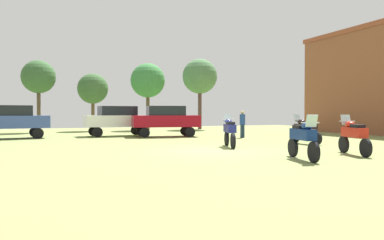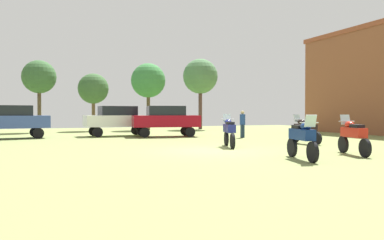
{
  "view_description": "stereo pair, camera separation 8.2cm",
  "coord_description": "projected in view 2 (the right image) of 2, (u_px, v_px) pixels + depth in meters",
  "views": [
    {
      "loc": [
        -6.55,
        -13.81,
        1.57
      ],
      "look_at": [
        1.96,
        6.65,
        1.15
      ],
      "focal_mm": 34.93,
      "sensor_mm": 36.0,
      "label": 1
    },
    {
      "loc": [
        -6.47,
        -13.84,
        1.57
      ],
      "look_at": [
        1.96,
        6.65,
        1.15
      ],
      "focal_mm": 34.93,
      "sensor_mm": 36.0,
      "label": 2
    }
  ],
  "objects": [
    {
      "name": "ground_plane",
      "position": [
        209.0,
        151.0,
        15.29
      ],
      "size": [
        44.0,
        52.0,
        0.02
      ],
      "color": "olive"
    },
    {
      "name": "motorcycle_2",
      "position": [
        302.0,
        138.0,
        12.34
      ],
      "size": [
        0.8,
        2.23,
        1.5
      ],
      "rotation": [
        0.0,
        0.0,
        2.88
      ],
      "color": "black",
      "rests_on": "ground"
    },
    {
      "name": "motorcycle_6",
      "position": [
        305.0,
        129.0,
        18.71
      ],
      "size": [
        0.62,
        2.21,
        1.47
      ],
      "rotation": [
        0.0,
        0.0,
        0.03
      ],
      "color": "black",
      "rests_on": "ground"
    },
    {
      "name": "motorcycle_7",
      "position": [
        353.0,
        135.0,
        13.79
      ],
      "size": [
        0.85,
        2.14,
        1.49
      ],
      "rotation": [
        0.0,
        0.0,
        -0.3
      ],
      "color": "black",
      "rests_on": "ground"
    },
    {
      "name": "motorcycle_8",
      "position": [
        229.0,
        131.0,
        16.93
      ],
      "size": [
        0.86,
        2.16,
        1.51
      ],
      "rotation": [
        0.0,
        0.0,
        -0.31
      ],
      "color": "black",
      "rests_on": "ground"
    },
    {
      "name": "car_1",
      "position": [
        118.0,
        119.0,
        25.08
      ],
      "size": [
        4.37,
        1.99,
        2.0
      ],
      "rotation": [
        0.0,
        0.0,
        1.61
      ],
      "color": "black",
      "rests_on": "ground"
    },
    {
      "name": "car_3",
      "position": [
        166.0,
        119.0,
        24.36
      ],
      "size": [
        4.52,
        2.42,
        2.0
      ],
      "rotation": [
        0.0,
        0.0,
        1.42
      ],
      "color": "black",
      "rests_on": "ground"
    },
    {
      "name": "car_4",
      "position": [
        10.0,
        119.0,
        22.44
      ],
      "size": [
        4.5,
        2.35,
        2.0
      ],
      "rotation": [
        0.0,
        0.0,
        1.7
      ],
      "color": "black",
      "rests_on": "ground"
    },
    {
      "name": "person_1",
      "position": [
        243.0,
        122.0,
        23.29
      ],
      "size": [
        0.4,
        0.4,
        1.69
      ],
      "rotation": [
        0.0,
        0.0,
        3.35
      ],
      "color": "#22354D",
      "rests_on": "ground"
    },
    {
      "name": "tree_2",
      "position": [
        39.0,
        77.0,
        29.86
      ],
      "size": [
        2.65,
        2.65,
        5.77
      ],
      "color": "#4F3F2B",
      "rests_on": "ground"
    },
    {
      "name": "tree_3",
      "position": [
        93.0,
        89.0,
        32.21
      ],
      "size": [
        2.61,
        2.61,
        4.95
      ],
      "color": "brown",
      "rests_on": "ground"
    },
    {
      "name": "tree_4",
      "position": [
        148.0,
        81.0,
        33.8
      ],
      "size": [
        3.11,
        3.11,
        6.04
      ],
      "color": "brown",
      "rests_on": "ground"
    },
    {
      "name": "tree_6",
      "position": [
        200.0,
        77.0,
        35.32
      ],
      "size": [
        3.29,
        3.29,
        6.66
      ],
      "color": "brown",
      "rests_on": "ground"
    }
  ]
}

